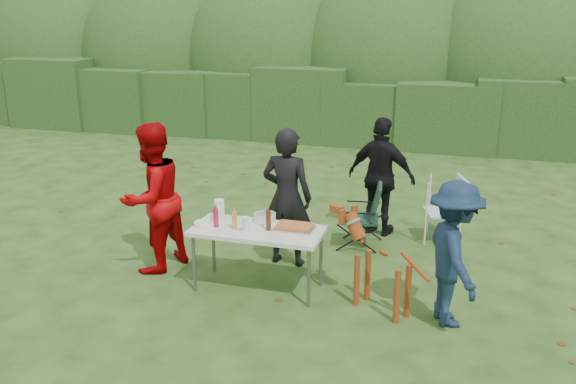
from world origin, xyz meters
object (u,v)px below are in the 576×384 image
(person_black_puffy, at_px, (381,177))
(dog, at_px, (383,267))
(mustard_bottle, at_px, (235,220))
(lawn_chair, at_px, (445,209))
(camping_chair, at_px, (360,215))
(paper_towel_roll, at_px, (219,210))
(folding_table, at_px, (258,233))
(beer_bottle, at_px, (268,220))
(person_cook, at_px, (287,197))
(person_red_jacket, at_px, (152,198))
(child, at_px, (454,254))
(ketchup_bottle, at_px, (216,218))

(person_black_puffy, xyz_separation_m, dog, (0.37, -2.32, -0.34))
(person_black_puffy, height_order, mustard_bottle, person_black_puffy)
(dog, xyz_separation_m, lawn_chair, (0.53, 2.31, -0.06))
(dog, bearing_deg, camping_chair, -42.82)
(camping_chair, bearing_deg, mustard_bottle, 47.64)
(lawn_chair, bearing_deg, paper_towel_roll, 20.84)
(folding_table, distance_m, beer_bottle, 0.22)
(person_black_puffy, distance_m, paper_towel_roll, 2.61)
(person_cook, xyz_separation_m, paper_towel_roll, (-0.62, -0.68, -0.01))
(paper_towel_roll, bearing_deg, person_red_jacket, 177.01)
(dog, bearing_deg, paper_towel_roll, 22.22)
(person_black_puffy, height_order, beer_bottle, person_black_puffy)
(person_red_jacket, relative_size, mustard_bottle, 9.25)
(mustard_bottle, xyz_separation_m, beer_bottle, (0.38, 0.07, 0.02))
(person_black_puffy, xyz_separation_m, mustard_bottle, (-1.33, -2.26, -0.01))
(child, xyz_separation_m, paper_towel_roll, (-2.69, 0.30, 0.10))
(child, xyz_separation_m, camping_chair, (-1.27, 1.81, -0.32))
(ketchup_bottle, bearing_deg, child, -2.20)
(person_cook, bearing_deg, beer_bottle, 95.23)
(child, bearing_deg, dog, 65.40)
(dog, height_order, ketchup_bottle, dog)
(child, relative_size, paper_towel_roll, 5.89)
(ketchup_bottle, bearing_deg, beer_bottle, 6.75)
(person_black_puffy, bearing_deg, folding_table, 78.51)
(folding_table, bearing_deg, mustard_bottle, -163.49)
(ketchup_bottle, relative_size, beer_bottle, 0.92)
(person_black_puffy, distance_m, beer_bottle, 2.38)
(folding_table, distance_m, lawn_chair, 2.95)
(camping_chair, xyz_separation_m, paper_towel_roll, (-1.42, -1.51, 0.42))
(person_cook, xyz_separation_m, camping_chair, (0.79, 0.83, -0.44))
(person_red_jacket, xyz_separation_m, paper_towel_roll, (0.90, -0.05, -0.06))
(person_black_puffy, relative_size, beer_bottle, 7.08)
(folding_table, bearing_deg, beer_bottle, -1.56)
(person_red_jacket, xyz_separation_m, dog, (2.87, -0.31, -0.41))
(child, distance_m, ketchup_bottle, 2.65)
(person_red_jacket, relative_size, dog, 1.71)
(child, distance_m, lawn_chair, 2.37)
(mustard_bottle, bearing_deg, ketchup_bottle, -179.51)
(person_red_jacket, distance_m, camping_chair, 2.78)
(folding_table, relative_size, camping_chair, 1.68)
(person_black_puffy, relative_size, mustard_bottle, 8.50)
(mustard_bottle, bearing_deg, person_black_puffy, 59.43)
(camping_chair, relative_size, mustard_bottle, 4.45)
(person_red_jacket, distance_m, ketchup_bottle, 0.98)
(folding_table, distance_m, mustard_bottle, 0.30)
(paper_towel_roll, bearing_deg, ketchup_bottle, -78.73)
(person_cook, height_order, ketchup_bottle, person_cook)
(person_cook, height_order, dog, person_cook)
(camping_chair, bearing_deg, person_cook, 37.88)
(dog, relative_size, mustard_bottle, 5.42)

